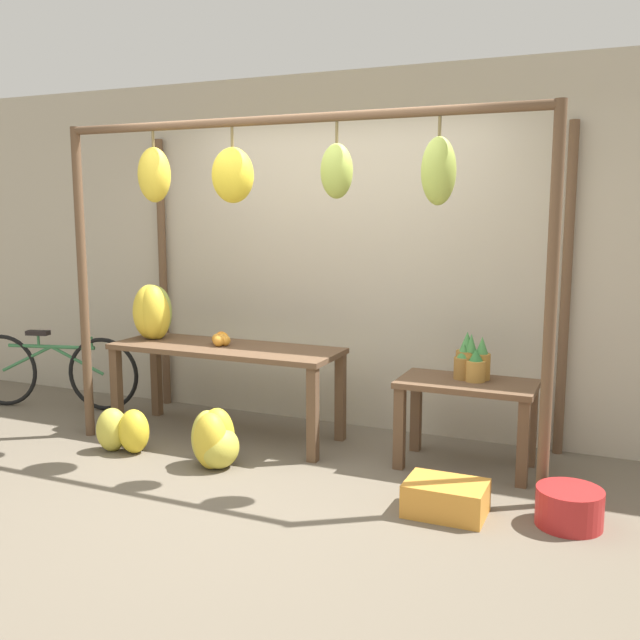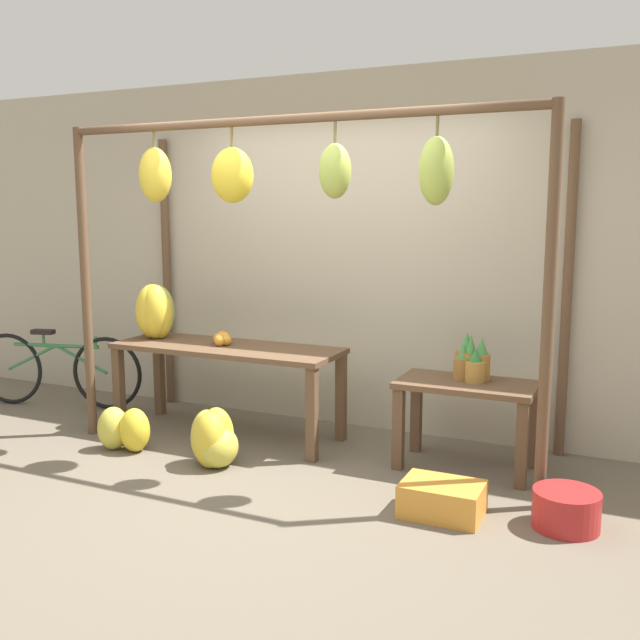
{
  "view_description": "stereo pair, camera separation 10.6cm",
  "coord_description": "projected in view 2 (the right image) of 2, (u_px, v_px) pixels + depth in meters",
  "views": [
    {
      "loc": [
        2.09,
        -3.81,
        1.75
      ],
      "look_at": [
        0.09,
        0.81,
        0.96
      ],
      "focal_mm": 40.0,
      "sensor_mm": 36.0,
      "label": 1
    },
    {
      "loc": [
        2.19,
        -3.77,
        1.75
      ],
      "look_at": [
        0.09,
        0.81,
        0.96
      ],
      "focal_mm": 40.0,
      "sensor_mm": 36.0,
      "label": 2
    }
  ],
  "objects": [
    {
      "name": "display_table_side",
      "position": [
        466.0,
        401.0,
        4.78
      ],
      "size": [
        0.91,
        0.51,
        0.6
      ],
      "color": "brown",
      "rests_on": "ground_plane"
    },
    {
      "name": "fruit_crate_white",
      "position": [
        442.0,
        499.0,
        4.1
      ],
      "size": [
        0.46,
        0.33,
        0.19
      ],
      "color": "orange",
      "rests_on": "ground_plane"
    },
    {
      "name": "stall_awning",
      "position": [
        286.0,
        211.0,
        4.83
      ],
      "size": [
        3.46,
        1.18,
        2.34
      ],
      "color": "brown",
      "rests_on": "ground_plane"
    },
    {
      "name": "blue_bucket",
      "position": [
        566.0,
        509.0,
        3.93
      ],
      "size": [
        0.37,
        0.37,
        0.21
      ],
      "color": "#AD2323",
      "rests_on": "ground_plane"
    },
    {
      "name": "banana_pile_on_table",
      "position": [
        156.0,
        312.0,
        5.76
      ],
      "size": [
        0.38,
        0.42,
        0.44
      ],
      "color": "gold",
      "rests_on": "display_table_main"
    },
    {
      "name": "ground_plane",
      "position": [
        255.0,
        485.0,
        4.55
      ],
      "size": [
        20.0,
        20.0,
        0.0
      ],
      "primitive_type": "plane",
      "color": "#665B4C"
    },
    {
      "name": "parked_bicycle",
      "position": [
        57.0,
        369.0,
        6.33
      ],
      "size": [
        1.56,
        0.42,
        0.69
      ],
      "color": "black",
      "rests_on": "ground_plane"
    },
    {
      "name": "banana_pile_ground_left",
      "position": [
        124.0,
        429.0,
        5.19
      ],
      "size": [
        0.46,
        0.31,
        0.32
      ],
      "color": "yellow",
      "rests_on": "ground_plane"
    },
    {
      "name": "shop_wall_back",
      "position": [
        347.0,
        253.0,
        5.69
      ],
      "size": [
        8.0,
        0.08,
        2.8
      ],
      "color": "#B2A893",
      "rests_on": "ground_plane"
    },
    {
      "name": "banana_pile_ground_right",
      "position": [
        213.0,
        440.0,
        4.87
      ],
      "size": [
        0.41,
        0.38,
        0.4
      ],
      "color": "gold",
      "rests_on": "ground_plane"
    },
    {
      "name": "pineapple_cluster",
      "position": [
        471.0,
        362.0,
        4.8
      ],
      "size": [
        0.24,
        0.22,
        0.32
      ],
      "color": "#B27F38",
      "rests_on": "display_table_side"
    },
    {
      "name": "display_table_main",
      "position": [
        227.0,
        359.0,
        5.47
      ],
      "size": [
        1.79,
        0.61,
        0.71
      ],
      "color": "brown",
      "rests_on": "ground_plane"
    },
    {
      "name": "orange_pile",
      "position": [
        223.0,
        339.0,
        5.5
      ],
      "size": [
        0.17,
        0.21,
        0.09
      ],
      "color": "orange",
      "rests_on": "display_table_main"
    }
  ]
}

